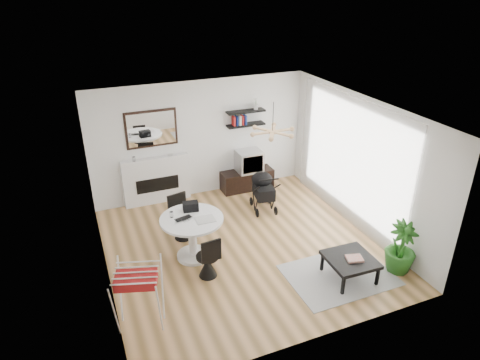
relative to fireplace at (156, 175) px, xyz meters
name	(u,v)px	position (x,y,z in m)	size (l,w,h in m)	color
floor	(243,247)	(1.10, -2.42, -0.69)	(5.00, 5.00, 0.00)	olive
ceiling	(244,111)	(1.10, -2.42, 2.01)	(5.00, 5.00, 0.00)	white
wall_back	(201,139)	(1.10, 0.08, 0.66)	(5.00, 5.00, 0.00)	white
wall_left	(98,211)	(-1.40, -2.42, 0.66)	(5.00, 5.00, 0.00)	white
wall_right	(359,163)	(3.60, -2.42, 0.66)	(5.00, 5.00, 0.00)	white
sheer_curtain	(349,160)	(3.50, -2.22, 0.66)	(0.04, 3.60, 2.60)	white
fireplace	(156,175)	(0.00, 0.00, 0.00)	(1.50, 0.17, 2.16)	white
shelf_lower	(246,125)	(2.16, -0.05, 0.91)	(0.90, 0.25, 0.04)	black
shelf_upper	(246,111)	(2.16, -0.05, 1.23)	(0.90, 0.25, 0.04)	black
pendant_lamp	(273,132)	(1.80, -2.12, 1.46)	(0.90, 0.90, 0.10)	tan
tv_console	(247,180)	(2.16, -0.15, -0.45)	(1.26, 0.44, 0.47)	black
crt_tv	(249,161)	(2.20, -0.16, 0.05)	(0.59, 0.51, 0.51)	#B9B9BB
dining_table	(192,232)	(0.13, -2.36, -0.14)	(1.14, 1.14, 0.83)	white
laptop	(185,220)	(-0.01, -2.38, 0.16)	(0.31, 0.20, 0.02)	black
black_bag	(191,206)	(0.19, -2.09, 0.23)	(0.28, 0.17, 0.17)	black
newspaper	(205,219)	(0.34, -2.50, 0.15)	(0.34, 0.28, 0.01)	silver
drinking_glass	(171,214)	(-0.19, -2.19, 0.20)	(0.06, 0.06, 0.11)	white
chair_far	(182,225)	(0.12, -1.65, -0.40)	(0.45, 0.47, 0.90)	black
chair_near	(208,264)	(0.20, -3.00, -0.43)	(0.39, 0.41, 0.82)	black
drying_rack	(139,298)	(-1.08, -3.72, -0.16)	(0.83, 0.80, 1.00)	white
stroller	(263,192)	(2.09, -1.20, -0.28)	(0.59, 0.81, 0.94)	black
rug	(339,275)	(2.32, -3.85, -0.68)	(1.81, 1.31, 0.01)	#A7A7A7
coffee_table	(350,260)	(2.43, -3.96, -0.32)	(0.81, 0.81, 0.40)	black
magazines	(354,258)	(2.46, -4.02, -0.25)	(0.27, 0.21, 0.04)	#CC4A33
potted_plant	(401,248)	(3.35, -4.11, -0.21)	(0.53, 0.53, 0.95)	#24611B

